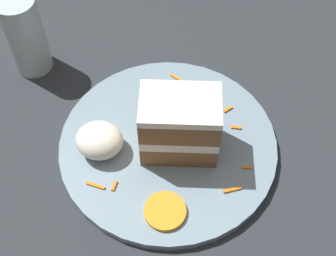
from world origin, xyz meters
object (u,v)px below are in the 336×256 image
at_px(cream_dollop, 99,140).
at_px(drinking_glass, 26,40).
at_px(plate, 168,145).
at_px(orange_garnish, 167,211).
at_px(cake_slice, 182,125).

height_order(cream_dollop, drinking_glass, drinking_glass).
bearing_deg(plate, drinking_glass, 154.12).
distance_m(cream_dollop, drinking_glass, 0.21).
height_order(orange_garnish, drinking_glass, drinking_glass).
relative_size(cream_dollop, drinking_glass, 0.50).
xyz_separation_m(cake_slice, drinking_glass, (-0.26, 0.12, -0.01)).
relative_size(cake_slice, cream_dollop, 1.72).
distance_m(cake_slice, orange_garnish, 0.11).
bearing_deg(drinking_glass, plate, -25.88).
bearing_deg(cream_dollop, cake_slice, 13.09).
bearing_deg(plate, cream_dollop, -162.60).
distance_m(plate, drinking_glass, 0.27).
bearing_deg(cream_dollop, plate, 17.40).
bearing_deg(cream_dollop, drinking_glass, 136.44).
distance_m(cake_slice, drinking_glass, 0.29).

